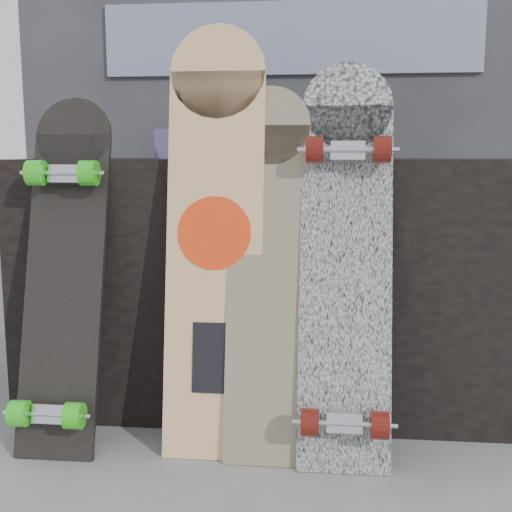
# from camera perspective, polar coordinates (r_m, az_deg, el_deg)

# --- Properties ---
(ground) EXTENTS (60.00, 60.00, 0.00)m
(ground) POSITION_cam_1_polar(r_m,az_deg,el_deg) (1.79, 0.64, -18.14)
(ground) COLOR slate
(ground) RESTS_ON ground
(vendor_table) EXTENTS (1.60, 0.60, 0.80)m
(vendor_table) POSITION_cam_1_polar(r_m,az_deg,el_deg) (2.13, 1.89, -2.22)
(vendor_table) COLOR black
(vendor_table) RESTS_ON ground
(booth) EXTENTS (2.40, 0.22, 2.20)m
(booth) POSITION_cam_1_polar(r_m,az_deg,el_deg) (2.95, 3.15, 14.62)
(booth) COLOR #333338
(booth) RESTS_ON ground
(merch_box_purple) EXTENTS (0.18, 0.12, 0.10)m
(merch_box_purple) POSITION_cam_1_polar(r_m,az_deg,el_deg) (2.28, -6.40, 9.86)
(merch_box_purple) COLOR #4D356C
(merch_box_purple) RESTS_ON vendor_table
(merch_box_small) EXTENTS (0.14, 0.14, 0.12)m
(merch_box_small) POSITION_cam_1_polar(r_m,az_deg,el_deg) (2.03, 8.70, 10.20)
(merch_box_small) COLOR #4D356C
(merch_box_small) RESTS_ON vendor_table
(merch_box_flat) EXTENTS (0.22, 0.10, 0.06)m
(merch_box_flat) POSITION_cam_1_polar(r_m,az_deg,el_deg) (2.15, 2.27, 9.43)
(merch_box_flat) COLOR #D1B78C
(merch_box_flat) RESTS_ON vendor_table
(longboard_geisha) EXTENTS (0.26, 0.23, 1.17)m
(longboard_geisha) POSITION_cam_1_polar(r_m,az_deg,el_deg) (1.75, -3.68, 2.60)
(longboard_geisha) COLOR #CFB98B
(longboard_geisha) RESTS_ON ground
(longboard_celtic) EXTENTS (0.22, 0.24, 1.00)m
(longboard_celtic) POSITION_cam_1_polar(r_m,az_deg,el_deg) (1.73, 1.07, -0.38)
(longboard_celtic) COLOR beige
(longboard_celtic) RESTS_ON ground
(longboard_cascadia) EXTENTS (0.24, 0.33, 1.07)m
(longboard_cascadia) POSITION_cam_1_polar(r_m,az_deg,el_deg) (1.71, 8.00, 0.03)
(longboard_cascadia) COLOR white
(longboard_cascadia) RESTS_ON ground
(skateboard_dark) EXTENTS (0.22, 0.35, 0.98)m
(skateboard_dark) POSITION_cam_1_polar(r_m,az_deg,el_deg) (1.86, -16.72, -0.98)
(skateboard_dark) COLOR black
(skateboard_dark) RESTS_ON ground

